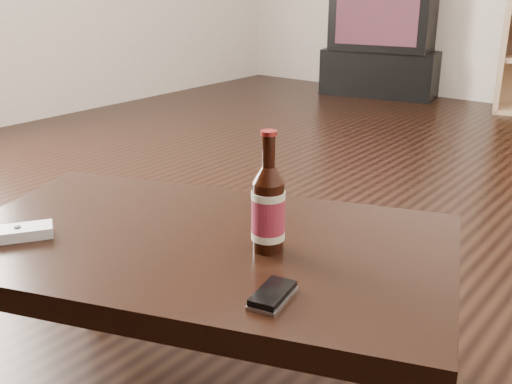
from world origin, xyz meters
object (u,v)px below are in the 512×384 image
Objects in this scene: beer_bottle at (268,209)px; remote at (0,235)px; tv at (385,12)px; coffee_table at (201,260)px; tv_stand at (381,72)px; phone at (273,295)px.

beer_bottle is 1.20× the size of remote.
tv is 3.79m from coffee_table.
tv reaches higher than coffee_table.
phone is at bearing -76.88° from tv_stand.
beer_bottle reaches higher than coffee_table.
beer_bottle is (1.49, -3.49, -0.16)m from tv.
phone is 0.54× the size of remote.
beer_bottle is (1.49, -3.49, 0.30)m from tv_stand.
tv_stand is 3.99m from phone.
phone is at bearing -50.92° from beer_bottle.
phone reaches higher than coffee_table.
tv_stand is 0.45m from tv.
beer_bottle is at bearing 117.59° from phone.
phone is (0.12, -0.15, -0.08)m from beer_bottle.
coffee_table is 0.20m from beer_bottle.
beer_bottle reaches higher than phone.
tv is 3.80m from beer_bottle.
phone is (0.27, -0.11, 0.06)m from coffee_table.
phone is at bearing -76.87° from tv.
tv is at bearing 113.13° from beer_bottle.
remote reaches higher than phone.
tv_stand is 3.79m from coffee_table.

